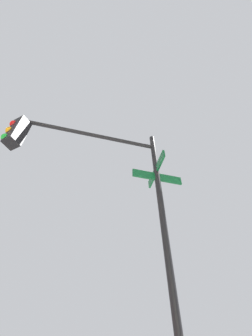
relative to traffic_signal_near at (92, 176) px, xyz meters
The scene contains 1 object.
traffic_signal_near is the anchor object (origin of this frame).
Camera 1 is at (-8.17, -3.86, 0.95)m, focal length 25.52 mm.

